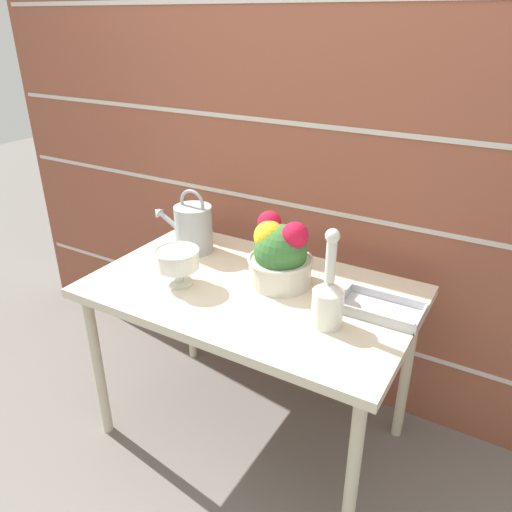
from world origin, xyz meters
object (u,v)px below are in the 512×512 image
object	(u,v)px
crystal_pedestal_bowl	(178,261)
glass_decanter	(328,297)
watering_can	(193,228)
wire_tray	(380,310)
flower_planter	(280,254)

from	to	relation	value
crystal_pedestal_bowl	glass_decanter	xyz separation A→B (m)	(0.61, 0.03, 0.01)
crystal_pedestal_bowl	watering_can	bearing A→B (deg)	116.02
watering_can	wire_tray	size ratio (longest dim) A/B	1.07
watering_can	crystal_pedestal_bowl	world-z (taller)	watering_can
flower_planter	wire_tray	size ratio (longest dim) A/B	0.95
flower_planter	glass_decanter	xyz separation A→B (m)	(0.28, -0.18, -0.01)
flower_planter	glass_decanter	world-z (taller)	glass_decanter
glass_decanter	wire_tray	bearing A→B (deg)	50.87
wire_tray	flower_planter	bearing A→B (deg)	178.15
crystal_pedestal_bowl	wire_tray	size ratio (longest dim) A/B	0.60
crystal_pedestal_bowl	flower_planter	distance (m)	0.39
crystal_pedestal_bowl	flower_planter	size ratio (longest dim) A/B	0.63
flower_planter	crystal_pedestal_bowl	bearing A→B (deg)	-148.33
crystal_pedestal_bowl	flower_planter	world-z (taller)	flower_planter
watering_can	glass_decanter	distance (m)	0.79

